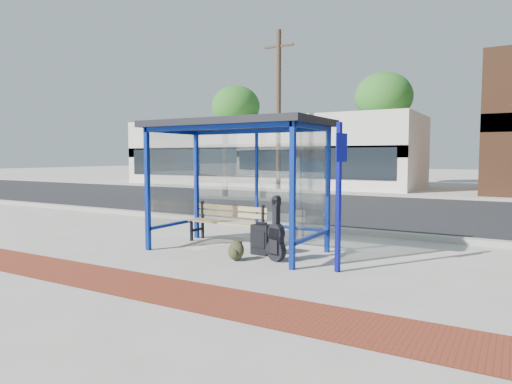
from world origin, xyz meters
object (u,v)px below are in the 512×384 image
Objects in this scene: suitcase at (261,239)px; backpack at (236,251)px; bench at (228,220)px; guitar_bag at (276,239)px.

backpack is at bearing -100.98° from suitcase.
bench reaches higher than suitcase.
guitar_bag reaches higher than suitcase.
bench is 2.91× the size of suitcase.
guitar_bag is (1.62, -0.98, -0.07)m from bench.
suitcase is at bearing 67.13° from backpack.
guitar_bag is 3.11× the size of backpack.
guitar_bag is 0.72m from backpack.
guitar_bag is at bearing -29.23° from bench.
suitcase is (1.15, -0.65, -0.18)m from bench.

